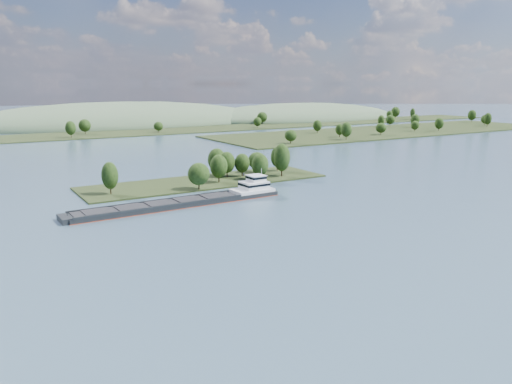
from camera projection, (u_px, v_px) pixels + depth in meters
ground at (291, 215)px, 152.53m from camera, size 1800.00×1800.00×0.00m
tree_island at (222, 172)px, 204.37m from camera, size 100.00×32.64×15.31m
right_bank at (394, 130)px, 419.71m from camera, size 320.00×90.00×14.42m
back_shoreline at (95, 134)px, 390.77m from camera, size 900.00×60.00×15.35m
hill_east at (301, 119)px, 576.68m from camera, size 260.00×140.00×36.00m
hill_west at (122, 124)px, 500.64m from camera, size 320.00×160.00×44.00m
cargo_barge at (193, 200)px, 165.97m from camera, size 74.26×11.47×10.01m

